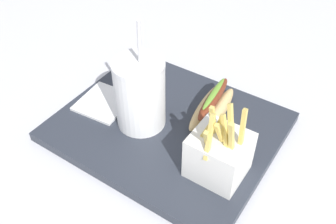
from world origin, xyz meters
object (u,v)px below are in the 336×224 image
hot_dog_1 (212,106)px  ketchup_cup_2 (142,61)px  soda_cup (140,94)px  ketchup_cup_1 (146,78)px  napkin_stack (104,102)px  fries_basket (219,154)px

hot_dog_1 → ketchup_cup_2: (-0.23, 0.06, -0.01)m
soda_cup → ketchup_cup_1: bearing=122.0°
napkin_stack → fries_basket: bearing=-5.8°
hot_dog_1 → napkin_stack: 0.23m
hot_dog_1 → ketchup_cup_2: hot_dog_1 is taller
ketchup_cup_1 → ketchup_cup_2: size_ratio=0.85×
fries_basket → hot_dog_1: (-0.08, 0.13, -0.02)m
soda_cup → napkin_stack: bearing=179.9°
soda_cup → ketchup_cup_1: size_ratio=7.20×
hot_dog_1 → ketchup_cup_2: bearing=164.5°
ketchup_cup_2 → soda_cup: bearing=-53.4°
soda_cup → hot_dog_1: 0.15m
fries_basket → hot_dog_1: 0.15m
soda_cup → ketchup_cup_1: 0.15m
ketchup_cup_2 → napkin_stack: bearing=-83.8°
hot_dog_1 → napkin_stack: (-0.21, -0.10, -0.02)m
ketchup_cup_1 → soda_cup: bearing=-58.0°
hot_dog_1 → napkin_stack: hot_dog_1 is taller
fries_basket → hot_dog_1: fries_basket is taller
fries_basket → soda_cup: bearing=171.2°
soda_cup → ketchup_cup_2: (-0.12, 0.16, -0.06)m
soda_cup → hot_dog_1: bearing=41.2°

